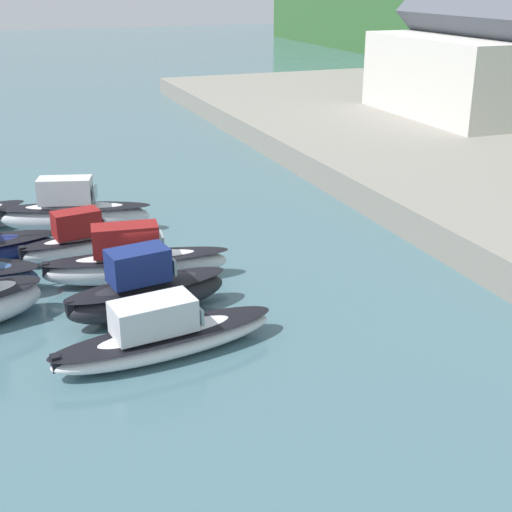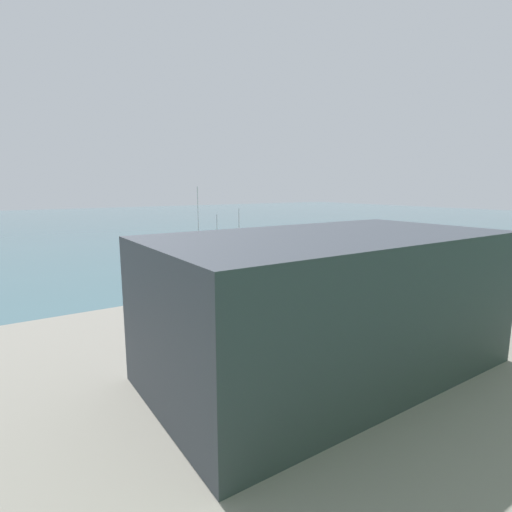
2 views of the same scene
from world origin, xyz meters
name	(u,v)px [view 1 (image 1 of 2)]	position (x,y,z in m)	size (l,w,h in m)	color
ground_plane	(151,277)	(0.00, 0.00, 0.00)	(320.00, 320.00, 0.00)	#476B75
harbor_clubhouse	(460,71)	(-20.33, 30.37, 5.19)	(15.69, 9.02, 9.43)	silver
moored_boat_0	(74,212)	(-7.19, -2.29, 1.07)	(3.80, 7.90, 2.89)	silver
moored_boat_1	(83,241)	(-3.32, -2.38, 0.85)	(2.50, 6.29, 2.36)	white
moored_boat_2	(135,262)	(0.37, -0.73, 0.96)	(2.70, 8.19, 2.64)	silver
moored_boat_3	(146,291)	(3.75, -0.98, 1.04)	(2.85, 6.76, 2.82)	black
moored_boat_4	(163,336)	(7.01, -1.14, 0.76)	(3.05, 8.37, 2.16)	white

